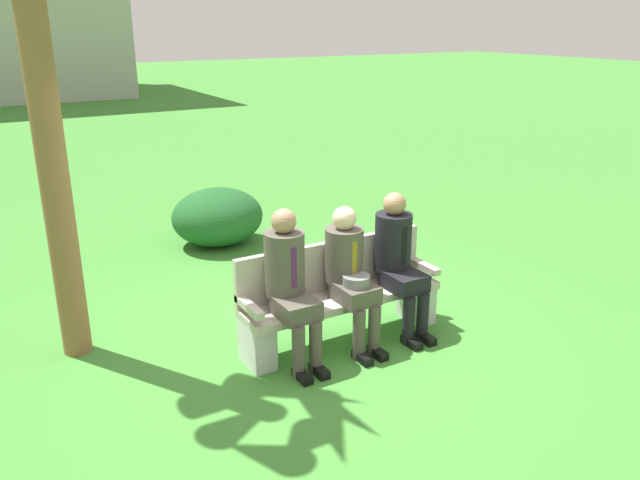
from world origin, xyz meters
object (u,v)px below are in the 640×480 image
seated_man_left (290,279)px  shrub_near_bench (218,217)px  park_bench (339,295)px  seated_man_right (398,256)px  seated_man_middle (350,271)px

seated_man_left → shrub_near_bench: size_ratio=1.13×
park_bench → seated_man_right: seated_man_right is taller
seated_man_middle → seated_man_right: size_ratio=0.96×
seated_man_middle → seated_man_right: 0.54m
seated_man_left → shrub_near_bench: 3.19m
seated_man_left → seated_man_right: (1.12, -0.00, -0.01)m
seated_man_left → seated_man_right: 1.12m
park_bench → seated_man_left: 0.66m
park_bench → seated_man_left: seated_man_left is taller
seated_man_left → park_bench: bearing=12.2°
seated_man_right → shrub_near_bench: 3.18m
seated_man_left → seated_man_middle: seated_man_left is taller
park_bench → seated_man_right: 0.65m
seated_man_left → seated_man_middle: size_ratio=1.05×
park_bench → seated_man_left: (-0.57, -0.12, 0.32)m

